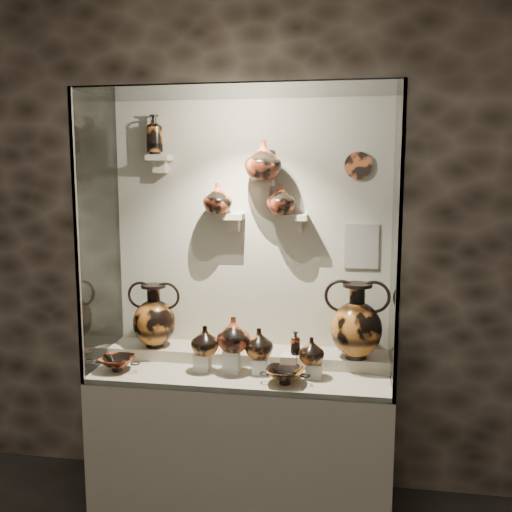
{
  "coord_description": "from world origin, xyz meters",
  "views": [
    {
      "loc": [
        0.6,
        -0.93,
        1.96
      ],
      "look_at": [
        0.07,
        2.23,
        1.49
      ],
      "focal_mm": 40.0,
      "sensor_mm": 36.0,
      "label": 1
    }
  ],
  "objects_px": {
    "ovoid_vase_c": "(281,199)",
    "kylix_right": "(285,374)",
    "lekythos_tall": "(155,132)",
    "ovoid_vase_a": "(218,198)",
    "lekythos_small": "(295,342)",
    "jug_a": "(205,340)",
    "jug_e": "(311,351)",
    "kylix_left": "(118,362)",
    "jug_b": "(234,334)",
    "amphora_right": "(357,320)",
    "ovoid_vase_b": "(263,161)",
    "amphora_left": "(154,315)",
    "jug_c": "(259,343)"
  },
  "relations": [
    {
      "from": "ovoid_vase_c",
      "to": "kylix_right",
      "type": "bearing_deg",
      "value": -90.98
    },
    {
      "from": "lekythos_tall",
      "to": "ovoid_vase_a",
      "type": "relative_size",
      "value": 1.47
    },
    {
      "from": "ovoid_vase_c",
      "to": "lekythos_small",
      "type": "bearing_deg",
      "value": -76.11
    },
    {
      "from": "jug_a",
      "to": "ovoid_vase_c",
      "type": "distance_m",
      "value": 0.93
    },
    {
      "from": "jug_e",
      "to": "kylix_left",
      "type": "bearing_deg",
      "value": 172.28
    },
    {
      "from": "lekythos_tall",
      "to": "jug_a",
      "type": "bearing_deg",
      "value": -47.14
    },
    {
      "from": "lekythos_small",
      "to": "kylix_left",
      "type": "distance_m",
      "value": 1.03
    },
    {
      "from": "ovoid_vase_a",
      "to": "jug_a",
      "type": "bearing_deg",
      "value": -84.98
    },
    {
      "from": "jug_b",
      "to": "jug_e",
      "type": "distance_m",
      "value": 0.45
    },
    {
      "from": "jug_e",
      "to": "lekythos_tall",
      "type": "xyz_separation_m",
      "value": [
        -0.98,
        0.3,
        1.22
      ]
    },
    {
      "from": "jug_b",
      "to": "ovoid_vase_c",
      "type": "relative_size",
      "value": 1.1
    },
    {
      "from": "jug_b",
      "to": "jug_e",
      "type": "xyz_separation_m",
      "value": [
        0.44,
        -0.0,
        -0.07
      ]
    },
    {
      "from": "lekythos_small",
      "to": "lekythos_tall",
      "type": "relative_size",
      "value": 0.55
    },
    {
      "from": "amphora_right",
      "to": "kylix_right",
      "type": "xyz_separation_m",
      "value": [
        -0.38,
        -0.29,
        -0.24
      ]
    },
    {
      "from": "lekythos_small",
      "to": "kylix_right",
      "type": "relative_size",
      "value": 0.57
    },
    {
      "from": "kylix_right",
      "to": "ovoid_vase_c",
      "type": "relative_size",
      "value": 1.46
    },
    {
      "from": "jug_b",
      "to": "ovoid_vase_b",
      "type": "xyz_separation_m",
      "value": [
        0.13,
        0.25,
        0.97
      ]
    },
    {
      "from": "amphora_left",
      "to": "jug_e",
      "type": "xyz_separation_m",
      "value": [
        0.98,
        -0.2,
        -0.11
      ]
    },
    {
      "from": "kylix_left",
      "to": "kylix_right",
      "type": "bearing_deg",
      "value": 8.73
    },
    {
      "from": "jug_e",
      "to": "ovoid_vase_b",
      "type": "xyz_separation_m",
      "value": [
        -0.31,
        0.25,
        1.04
      ]
    },
    {
      "from": "ovoid_vase_a",
      "to": "ovoid_vase_c",
      "type": "distance_m",
      "value": 0.38
    },
    {
      "from": "jug_b",
      "to": "lekythos_small",
      "type": "height_order",
      "value": "jug_b"
    },
    {
      "from": "ovoid_vase_c",
      "to": "jug_c",
      "type": "bearing_deg",
      "value": -122.64
    },
    {
      "from": "amphora_right",
      "to": "kylix_left",
      "type": "relative_size",
      "value": 1.74
    },
    {
      "from": "ovoid_vase_a",
      "to": "amphora_right",
      "type": "bearing_deg",
      "value": 2.7
    },
    {
      "from": "kylix_left",
      "to": "ovoid_vase_a",
      "type": "distance_m",
      "value": 1.12
    },
    {
      "from": "kylix_right",
      "to": "amphora_left",
      "type": "bearing_deg",
      "value": 147.52
    },
    {
      "from": "amphora_right",
      "to": "ovoid_vase_b",
      "type": "bearing_deg",
      "value": 175.52
    },
    {
      "from": "lekythos_small",
      "to": "kylix_left",
      "type": "xyz_separation_m",
      "value": [
        -1.01,
        -0.1,
        -0.14
      ]
    },
    {
      "from": "jug_c",
      "to": "kylix_right",
      "type": "height_order",
      "value": "jug_c"
    },
    {
      "from": "jug_a",
      "to": "jug_b",
      "type": "xyz_separation_m",
      "value": [
        0.16,
        0.0,
        0.04
      ]
    },
    {
      "from": "jug_c",
      "to": "ovoid_vase_a",
      "type": "height_order",
      "value": "ovoid_vase_a"
    },
    {
      "from": "jug_b",
      "to": "jug_c",
      "type": "relative_size",
      "value": 1.15
    },
    {
      "from": "jug_a",
      "to": "ovoid_vase_c",
      "type": "height_order",
      "value": "ovoid_vase_c"
    },
    {
      "from": "amphora_left",
      "to": "amphora_right",
      "type": "bearing_deg",
      "value": -15.1
    },
    {
      "from": "amphora_right",
      "to": "jug_b",
      "type": "bearing_deg",
      "value": -162.94
    },
    {
      "from": "kylix_left",
      "to": "ovoid_vase_b",
      "type": "height_order",
      "value": "ovoid_vase_b"
    },
    {
      "from": "jug_b",
      "to": "jug_c",
      "type": "xyz_separation_m",
      "value": [
        0.14,
        0.03,
        -0.05
      ]
    },
    {
      "from": "jug_a",
      "to": "ovoid_vase_a",
      "type": "distance_m",
      "value": 0.84
    },
    {
      "from": "amphora_left",
      "to": "amphora_right",
      "type": "relative_size",
      "value": 0.88
    },
    {
      "from": "amphora_left",
      "to": "lekythos_small",
      "type": "bearing_deg",
      "value": -24.91
    },
    {
      "from": "lekythos_small",
      "to": "amphora_right",
      "type": "bearing_deg",
      "value": 34.34
    },
    {
      "from": "jug_a",
      "to": "ovoid_vase_c",
      "type": "bearing_deg",
      "value": 45.26
    },
    {
      "from": "amphora_right",
      "to": "jug_a",
      "type": "relative_size",
      "value": 2.63
    },
    {
      "from": "lekythos_small",
      "to": "jug_e",
      "type": "bearing_deg",
      "value": -7.44
    },
    {
      "from": "lekythos_tall",
      "to": "ovoid_vase_c",
      "type": "height_order",
      "value": "lekythos_tall"
    },
    {
      "from": "ovoid_vase_a",
      "to": "ovoid_vase_c",
      "type": "relative_size",
      "value": 1.02
    },
    {
      "from": "lekythos_small",
      "to": "ovoid_vase_a",
      "type": "height_order",
      "value": "ovoid_vase_a"
    },
    {
      "from": "jug_b",
      "to": "kylix_right",
      "type": "height_order",
      "value": "jug_b"
    },
    {
      "from": "kylix_right",
      "to": "lekythos_tall",
      "type": "xyz_separation_m",
      "value": [
        -0.85,
        0.42,
        1.32
      ]
    }
  ]
}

